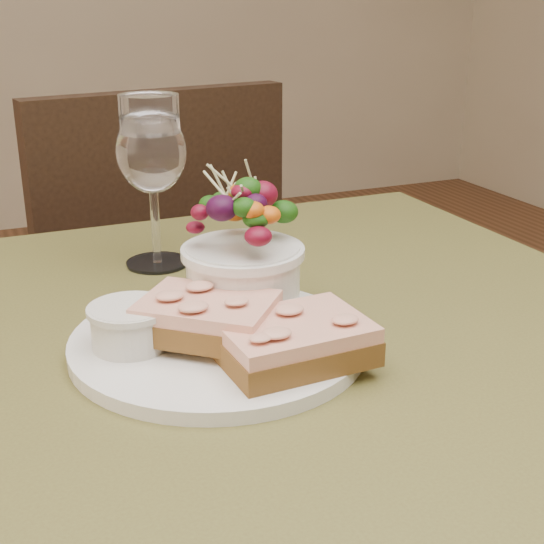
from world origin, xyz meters
name	(u,v)px	position (x,y,z in m)	size (l,w,h in m)	color
cafe_table	(258,438)	(0.00, 0.00, 0.65)	(0.80, 0.80, 0.75)	#4F4A22
chair_far	(139,396)	(0.05, 0.74, 0.29)	(0.48, 0.48, 0.90)	black
dinner_plate	(218,342)	(-0.04, 0.00, 0.76)	(0.25, 0.25, 0.01)	white
sandwich_front	(293,341)	(0.00, -0.07, 0.78)	(0.12, 0.09, 0.03)	#4D3014
sandwich_back	(207,317)	(-0.05, -0.01, 0.79)	(0.14, 0.13, 0.03)	#4D3014
ramekin	(130,324)	(-0.11, 0.01, 0.78)	(0.06, 0.06, 0.04)	silver
salad_bowl	(243,249)	(0.00, 0.05, 0.82)	(0.10, 0.10, 0.13)	white
garnish	(118,311)	(-0.11, 0.07, 0.77)	(0.05, 0.04, 0.02)	black
wine_glass	(152,157)	(-0.03, 0.23, 0.87)	(0.08, 0.08, 0.18)	white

